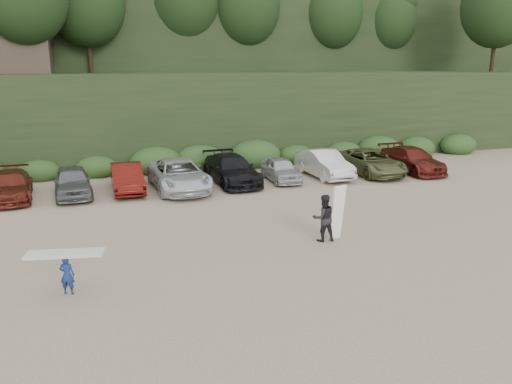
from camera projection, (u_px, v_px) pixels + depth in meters
name	position (u px, v px, depth m)	size (l,w,h in m)	color
ground	(256.00, 246.00, 18.72)	(120.00, 120.00, 0.00)	tan
hillside_backdrop	(141.00, 16.00, 48.94)	(90.00, 41.50, 28.00)	black
parked_cars	(168.00, 175.00, 27.14)	(34.33, 6.42, 1.63)	#B0B0B5
child_surfer	(66.00, 266.00, 14.64)	(2.28, 1.02, 1.32)	navy
adult_surfer	(325.00, 217.00, 19.12)	(1.36, 0.73, 2.17)	black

